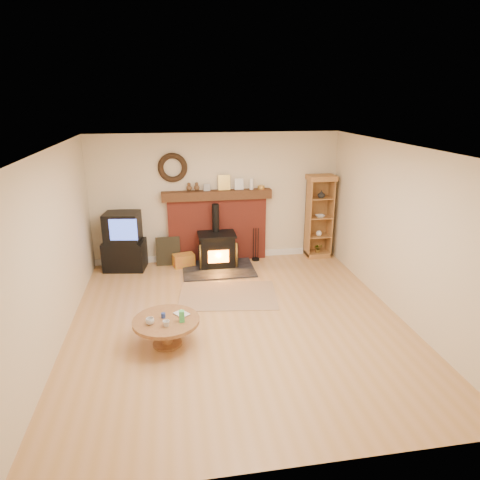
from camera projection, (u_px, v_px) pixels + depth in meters
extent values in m
plane|color=tan|center=(238.00, 322.00, 6.50)|extent=(5.50, 5.50, 0.00)
cube|color=beige|center=(217.00, 198.00, 8.66)|extent=(5.00, 0.02, 2.60)
cube|color=beige|center=(291.00, 346.00, 3.52)|extent=(5.00, 0.02, 2.60)
cube|color=beige|center=(53.00, 251.00, 5.71)|extent=(0.02, 5.50, 2.60)
cube|color=beige|center=(401.00, 232.00, 6.48)|extent=(0.02, 5.50, 2.60)
cube|color=white|center=(238.00, 148.00, 5.68)|extent=(5.00, 5.50, 0.02)
cube|color=white|center=(218.00, 256.00, 9.04)|extent=(5.00, 0.04, 0.12)
torus|color=black|center=(173.00, 168.00, 8.27)|extent=(0.57, 0.11, 0.57)
cube|color=#9C3527|center=(217.00, 230.00, 8.80)|extent=(2.00, 0.15, 1.30)
cube|color=#391E12|center=(217.00, 195.00, 8.53)|extent=(2.20, 0.22, 0.18)
cube|color=#999999|center=(207.00, 187.00, 8.46)|extent=(0.13, 0.05, 0.14)
cube|color=gold|center=(224.00, 183.00, 8.51)|extent=(0.24, 0.06, 0.30)
cube|color=white|center=(239.00, 184.00, 8.57)|extent=(0.18, 0.05, 0.22)
cylinder|color=white|center=(251.00, 184.00, 8.59)|extent=(0.08, 0.08, 0.22)
cylinder|color=gold|center=(261.00, 187.00, 8.64)|extent=(0.14, 0.14, 0.07)
cube|color=black|center=(218.00, 269.00, 8.46)|extent=(1.40, 1.00, 0.03)
cube|color=black|center=(217.00, 250.00, 8.54)|extent=(0.67, 0.48, 0.62)
cube|color=black|center=(217.00, 234.00, 8.43)|extent=(0.74, 0.53, 0.04)
cylinder|color=black|center=(216.00, 218.00, 8.48)|extent=(0.14, 0.14, 0.56)
cube|color=orange|center=(219.00, 257.00, 8.32)|extent=(0.40, 0.02, 0.25)
cube|color=black|center=(203.00, 255.00, 8.32)|extent=(0.16, 0.22, 0.50)
cube|color=black|center=(234.00, 254.00, 8.42)|extent=(0.16, 0.22, 0.50)
cube|color=brown|center=(228.00, 295.00, 7.36)|extent=(1.78, 1.34, 0.01)
cube|color=black|center=(125.00, 255.00, 8.44)|extent=(0.86, 0.65, 0.57)
cube|color=black|center=(122.00, 227.00, 8.25)|extent=(0.72, 0.63, 0.57)
cube|color=blue|center=(123.00, 230.00, 7.99)|extent=(0.51, 0.09, 0.41)
cube|color=brown|center=(317.00, 254.00, 9.18)|extent=(0.50, 0.36, 0.10)
cube|color=brown|center=(316.00, 216.00, 9.09)|extent=(0.50, 0.02, 1.60)
cube|color=brown|center=(308.00, 218.00, 8.89)|extent=(0.02, 0.36, 1.60)
cube|color=brown|center=(330.00, 217.00, 8.97)|extent=(0.02, 0.36, 1.60)
cube|color=brown|center=(321.00, 178.00, 8.66)|extent=(0.56, 0.40, 0.10)
cube|color=brown|center=(318.00, 236.00, 9.05)|extent=(0.46, 0.32, 0.02)
cube|color=brown|center=(319.00, 217.00, 8.92)|extent=(0.46, 0.32, 0.02)
cube|color=brown|center=(320.00, 198.00, 8.79)|extent=(0.46, 0.32, 0.02)
imported|color=white|center=(321.00, 194.00, 8.72)|extent=(0.15, 0.15, 0.16)
imported|color=white|center=(320.00, 216.00, 8.87)|extent=(0.20, 0.20, 0.05)
sphere|color=white|center=(319.00, 233.00, 8.99)|extent=(0.12, 0.12, 0.12)
imported|color=#45B95D|center=(318.00, 248.00, 9.09)|extent=(0.17, 0.15, 0.19)
cube|color=gold|center=(184.00, 260.00, 8.60)|extent=(0.46, 0.35, 0.26)
cube|color=black|center=(168.00, 251.00, 8.64)|extent=(0.48, 0.13, 0.58)
cylinder|color=black|center=(256.00, 259.00, 8.96)|extent=(0.16, 0.16, 0.04)
cylinder|color=black|center=(253.00, 244.00, 8.84)|extent=(0.02, 0.02, 0.70)
cylinder|color=black|center=(256.00, 244.00, 8.85)|extent=(0.02, 0.02, 0.70)
cylinder|color=black|center=(258.00, 244.00, 8.86)|extent=(0.02, 0.02, 0.70)
cylinder|color=brown|center=(167.00, 343.00, 5.90)|extent=(0.40, 0.40, 0.03)
cylinder|color=brown|center=(167.00, 333.00, 5.85)|extent=(0.15, 0.15, 0.31)
cylinder|color=brown|center=(166.00, 321.00, 5.79)|extent=(0.91, 0.91, 0.05)
imported|color=white|center=(150.00, 321.00, 5.65)|extent=(0.11, 0.11, 0.09)
imported|color=white|center=(166.00, 324.00, 5.59)|extent=(0.09, 0.09, 0.08)
imported|color=#4C331E|center=(177.00, 316.00, 5.86)|extent=(0.15, 0.20, 0.02)
cylinder|color=navy|center=(163.00, 315.00, 5.82)|extent=(0.06, 0.06, 0.07)
cube|color=#45B95D|center=(182.00, 316.00, 5.70)|extent=(0.07, 0.07, 0.16)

